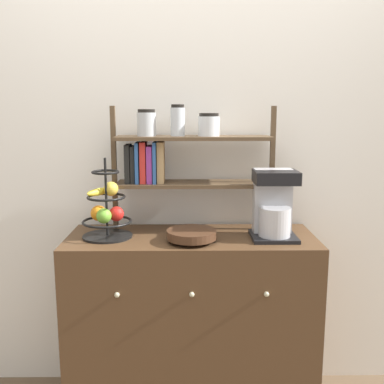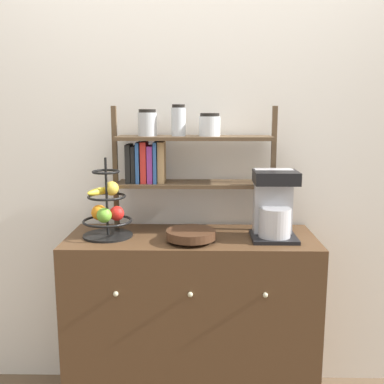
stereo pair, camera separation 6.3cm
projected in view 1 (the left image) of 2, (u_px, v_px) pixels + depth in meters
name	position (u px, v px, depth m)	size (l,w,h in m)	color
wall_back	(191.00, 152.00, 2.40)	(7.00, 0.05, 2.60)	silver
sideboard	(191.00, 323.00, 2.28)	(1.21, 0.48, 0.91)	#4C331E
coffee_maker	(274.00, 205.00, 2.15)	(0.21, 0.21, 0.33)	black
fruit_stand	(106.00, 211.00, 2.16)	(0.24, 0.24, 0.39)	black
wooden_bowl	(192.00, 235.00, 2.09)	(0.23, 0.23, 0.06)	#422819
shelf_hutch	(175.00, 154.00, 2.25)	(0.82, 0.20, 0.63)	brown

